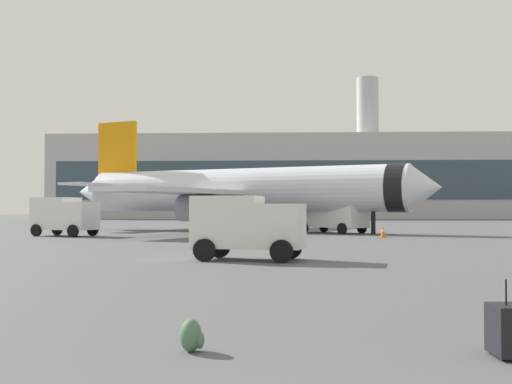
# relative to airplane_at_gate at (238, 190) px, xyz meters

# --- Properties ---
(airplane_at_gate) EXTENTS (34.11, 31.30, 10.50)m
(airplane_at_gate) POSITION_rel_airplane_at_gate_xyz_m (0.00, 0.00, 0.00)
(airplane_at_gate) COLOR silver
(airplane_at_gate) RESTS_ON ground
(service_truck) EXTENTS (5.26, 3.83, 2.90)m
(service_truck) POSITION_rel_airplane_at_gate_xyz_m (-12.36, -9.19, -2.05)
(service_truck) COLOR white
(service_truck) RESTS_ON ground
(fuel_truck) EXTENTS (5.91, 5.96, 3.20)m
(fuel_truck) POSITION_rel_airplane_at_gate_xyz_m (8.11, -2.46, -1.88)
(fuel_truck) COLOR white
(fuel_truck) RESTS_ON ground
(cargo_van) EXTENTS (4.69, 3.00, 2.60)m
(cargo_van) POSITION_rel_airplane_at_gate_xyz_m (2.64, -30.46, -2.21)
(cargo_van) COLOR white
(cargo_van) RESTS_ON ground
(safety_cone_near) EXTENTS (0.44, 0.44, 0.83)m
(safety_cone_near) POSITION_rel_airplane_at_gate_xyz_m (11.18, -10.34, -3.24)
(safety_cone_near) COLOR #F2590C
(safety_cone_near) RESTS_ON ground
(safety_cone_mid) EXTENTS (0.44, 0.44, 0.79)m
(safety_cone_mid) POSITION_rel_airplane_at_gate_xyz_m (-10.96, -7.11, -3.27)
(safety_cone_mid) COLOR #F2590C
(safety_cone_mid) RESTS_ON ground
(rolling_suitcase) EXTENTS (0.43, 0.66, 1.10)m
(rolling_suitcase) POSITION_rel_airplane_at_gate_xyz_m (7.29, -46.99, -3.27)
(rolling_suitcase) COLOR black
(rolling_suitcase) RESTS_ON ground
(traveller_backpack) EXTENTS (0.36, 0.40, 0.48)m
(traveller_backpack) POSITION_rel_airplane_at_gate_xyz_m (2.79, -46.83, -3.42)
(traveller_backpack) COLOR #476B4C
(traveller_backpack) RESTS_ON ground
(terminal_building) EXTENTS (92.08, 16.88, 28.51)m
(terminal_building) POSITION_rel_airplane_at_gate_xyz_m (3.86, 73.30, 4.72)
(terminal_building) COLOR #B2B2B7
(terminal_building) RESTS_ON ground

